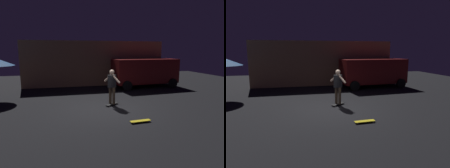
# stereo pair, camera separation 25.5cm
# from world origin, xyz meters

# --- Properties ---
(ground_plane) EXTENTS (28.00, 28.00, 0.00)m
(ground_plane) POSITION_xyz_m (0.00, 0.00, 0.00)
(ground_plane) COLOR black
(low_building) EXTENTS (10.55, 3.24, 3.34)m
(low_building) POSITION_xyz_m (0.57, 7.66, 1.67)
(low_building) COLOR #AD7F56
(low_building) RESTS_ON ground_plane
(parked_van) EXTENTS (4.72, 2.46, 2.03)m
(parked_van) POSITION_xyz_m (3.94, 4.84, 1.16)
(parked_van) COLOR maroon
(parked_van) RESTS_ON ground_plane
(skateboard_ridden) EXTENTS (0.75, 0.61, 0.07)m
(skateboard_ridden) POSITION_xyz_m (0.41, 0.56, 0.06)
(skateboard_ridden) COLOR black
(skateboard_ridden) RESTS_ON ground_plane
(skateboard_spare) EXTENTS (0.79, 0.26, 0.07)m
(skateboard_spare) POSITION_xyz_m (0.87, -1.97, 0.06)
(skateboard_spare) COLOR gold
(skateboard_spare) RESTS_ON ground_plane
(skater) EXTENTS (0.64, 0.85, 1.67)m
(skater) POSITION_xyz_m (0.41, 0.56, 1.04)
(skater) COLOR brown
(skater) RESTS_ON skateboard_ridden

